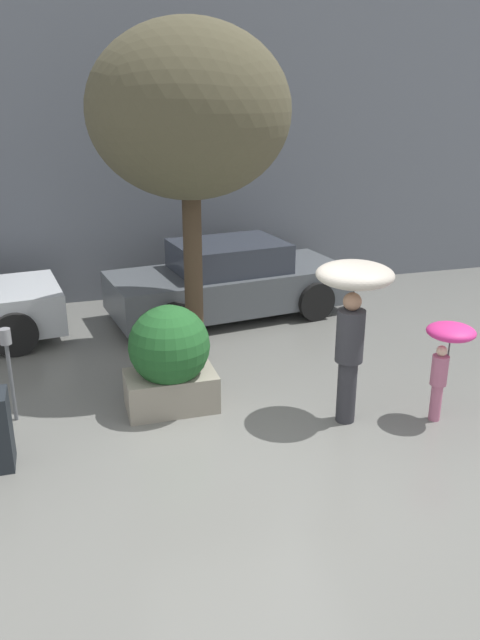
{
  "coord_description": "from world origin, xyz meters",
  "views": [
    {
      "loc": [
        -1.85,
        -6.1,
        3.96
      ],
      "look_at": [
        0.44,
        1.6,
        1.05
      ],
      "focal_mm": 35.0,
      "sensor_mm": 36.0,
      "label": 1
    }
  ],
  "objects_px": {
    "parked_car_near": "(229,282)",
    "parking_meter": "(8,355)",
    "planter_box": "(170,358)",
    "street_tree": "(189,113)",
    "person_adult": "(353,301)",
    "person_child": "(447,347)"
  },
  "relations": [
    {
      "from": "parked_car_near",
      "to": "person_adult",
      "type": "bearing_deg",
      "value": 177.58
    },
    {
      "from": "parked_car_near",
      "to": "street_tree",
      "type": "xyz_separation_m",
      "value": [
        -1.08,
        -1.9,
        3.05
      ]
    },
    {
      "from": "parked_car_near",
      "to": "person_child",
      "type": "bearing_deg",
      "value": -169.67
    },
    {
      "from": "person_adult",
      "to": "street_tree",
      "type": "xyz_separation_m",
      "value": [
        -1.47,
        2.37,
        2.14
      ]
    },
    {
      "from": "person_adult",
      "to": "person_child",
      "type": "xyz_separation_m",
      "value": [
        1.13,
        -0.4,
        -0.57
      ]
    },
    {
      "from": "planter_box",
      "to": "street_tree",
      "type": "height_order",
      "value": "street_tree"
    },
    {
      "from": "planter_box",
      "to": "parked_car_near",
      "type": "height_order",
      "value": "planter_box"
    },
    {
      "from": "person_adult",
      "to": "parking_meter",
      "type": "bearing_deg",
      "value": 105.9
    },
    {
      "from": "person_adult",
      "to": "parked_car_near",
      "type": "relative_size",
      "value": 0.45
    },
    {
      "from": "person_adult",
      "to": "parking_meter",
      "type": "height_order",
      "value": "person_adult"
    },
    {
      "from": "parked_car_near",
      "to": "street_tree",
      "type": "relative_size",
      "value": 0.93
    },
    {
      "from": "person_adult",
      "to": "person_child",
      "type": "distance_m",
      "value": 1.33
    },
    {
      "from": "parked_car_near",
      "to": "parking_meter",
      "type": "xyz_separation_m",
      "value": [
        -3.73,
        -3.14,
        0.24
      ]
    },
    {
      "from": "person_adult",
      "to": "person_child",
      "type": "bearing_deg",
      "value": -78.4
    },
    {
      "from": "planter_box",
      "to": "street_tree",
      "type": "distance_m",
      "value": 3.4
    },
    {
      "from": "person_adult",
      "to": "parking_meter",
      "type": "relative_size",
      "value": 1.64
    },
    {
      "from": "parking_meter",
      "to": "planter_box",
      "type": "bearing_deg",
      "value": -7.21
    },
    {
      "from": "person_child",
      "to": "parked_car_near",
      "type": "bearing_deg",
      "value": 114.4
    },
    {
      "from": "parked_car_near",
      "to": "street_tree",
      "type": "distance_m",
      "value": 3.76
    },
    {
      "from": "person_adult",
      "to": "parked_car_near",
      "type": "distance_m",
      "value": 4.39
    },
    {
      "from": "parking_meter",
      "to": "street_tree",
      "type": "bearing_deg",
      "value": 25.01
    },
    {
      "from": "person_adult",
      "to": "street_tree",
      "type": "relative_size",
      "value": 0.42
    }
  ]
}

